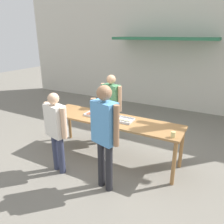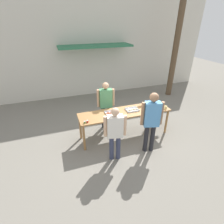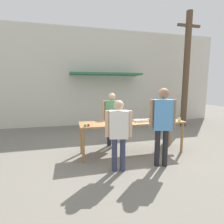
% 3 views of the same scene
% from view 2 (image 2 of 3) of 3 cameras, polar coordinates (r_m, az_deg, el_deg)
% --- Properties ---
extents(ground_plane, '(24.00, 24.00, 0.00)m').
position_cam_2_polar(ground_plane, '(5.92, 3.93, -7.50)').
color(ground_plane, slate).
extents(building_facade_back, '(12.00, 1.11, 4.50)m').
position_cam_2_polar(building_facade_back, '(8.68, -6.34, 20.16)').
color(building_facade_back, beige).
rests_on(building_facade_back, ground).
extents(serving_table, '(2.89, 0.75, 0.89)m').
position_cam_2_polar(serving_table, '(5.49, 4.20, -0.71)').
color(serving_table, olive).
rests_on(serving_table, ground).
extents(food_tray_sausages, '(0.40, 0.31, 0.04)m').
position_cam_2_polar(food_tray_sausages, '(5.32, -0.01, -0.34)').
color(food_tray_sausages, silver).
rests_on(food_tray_sausages, serving_table).
extents(food_tray_buns, '(0.40, 0.30, 0.06)m').
position_cam_2_polar(food_tray_buns, '(5.54, 6.47, 0.78)').
color(food_tray_buns, silver).
rests_on(food_tray_buns, serving_table).
extents(condiment_jar_mustard, '(0.06, 0.06, 0.06)m').
position_cam_2_polar(condiment_jar_mustard, '(4.88, -8.92, -3.30)').
color(condiment_jar_mustard, '#567A38').
rests_on(condiment_jar_mustard, serving_table).
extents(condiment_jar_ketchup, '(0.06, 0.06, 0.06)m').
position_cam_2_polar(condiment_jar_ketchup, '(4.91, -8.02, -3.04)').
color(condiment_jar_ketchup, '#B22319').
rests_on(condiment_jar_ketchup, serving_table).
extents(beer_cup, '(0.08, 0.08, 0.10)m').
position_cam_2_polar(beer_cup, '(5.84, 17.14, 1.44)').
color(beer_cup, '#DBC67A').
rests_on(beer_cup, serving_table).
extents(person_server_behind_table, '(0.59, 0.29, 1.66)m').
position_cam_2_polar(person_server_behind_table, '(5.87, -2.02, 3.39)').
color(person_server_behind_table, '#232328').
rests_on(person_server_behind_table, ground).
extents(person_customer_holding_hotdog, '(0.57, 0.31, 1.57)m').
position_cam_2_polar(person_customer_holding_hotdog, '(4.47, 0.99, -6.00)').
color(person_customer_holding_hotdog, '#333851').
rests_on(person_customer_holding_hotdog, ground).
extents(person_customer_with_cup, '(0.58, 0.33, 1.82)m').
position_cam_2_polar(person_customer_with_cup, '(4.79, 12.79, -1.96)').
color(person_customer_with_cup, '#232328').
rests_on(person_customer_with_cup, ground).
extents(utility_pole, '(1.10, 0.27, 5.08)m').
position_cam_2_polar(utility_pole, '(8.91, 20.42, 21.14)').
color(utility_pole, brown).
rests_on(utility_pole, ground).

